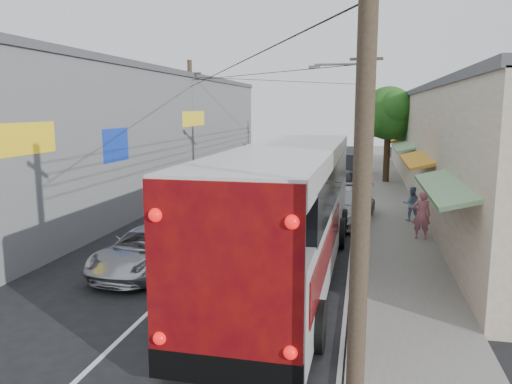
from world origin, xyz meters
TOP-DOWN VIEW (x-y plane):
  - ground at (0.00, 0.00)m, footprint 120.00×120.00m
  - sidewalk at (6.50, 20.00)m, footprint 3.00×80.00m
  - building_right at (10.99, 22.00)m, footprint 7.09×40.00m
  - building_left at (-8.50, 18.00)m, footprint 7.20×36.00m
  - utility_poles at (3.13, 20.33)m, footprint 11.80×45.28m
  - street_tree at (6.87, 26.02)m, footprint 4.40×4.00m
  - coach_bus at (3.00, 5.58)m, footprint 3.33×13.90m
  - jeepney at (-1.40, 4.99)m, footprint 2.67×5.04m
  - parked_suv at (4.60, 13.31)m, footprint 2.72×5.43m
  - parked_car_mid at (4.02, 20.28)m, footprint 2.01×4.62m
  - parked_car_far at (4.44, 30.22)m, footprint 1.81×4.74m
  - pedestrian_near at (7.50, 10.46)m, footprint 0.71×0.49m
  - pedestrian_far at (7.40, 13.64)m, footprint 0.78×0.61m

SIDE VIEW (x-z plane):
  - ground at x=0.00m, z-range 0.00..0.00m
  - sidewalk at x=6.50m, z-range 0.00..0.12m
  - jeepney at x=-1.40m, z-range 0.00..1.35m
  - parked_suv at x=4.60m, z-range 0.00..1.51m
  - parked_car_far at x=4.44m, z-range 0.00..1.54m
  - parked_car_mid at x=4.02m, z-range 0.00..1.55m
  - pedestrian_far at x=7.40m, z-range 0.12..1.68m
  - pedestrian_near at x=7.50m, z-range 0.12..2.00m
  - coach_bus at x=3.00m, z-range 0.07..4.06m
  - building_right at x=10.99m, z-range 0.03..6.28m
  - building_left at x=-8.50m, z-range 0.03..7.28m
  - utility_poles at x=3.13m, z-range 0.13..8.13m
  - street_tree at x=6.87m, z-range 1.37..7.97m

